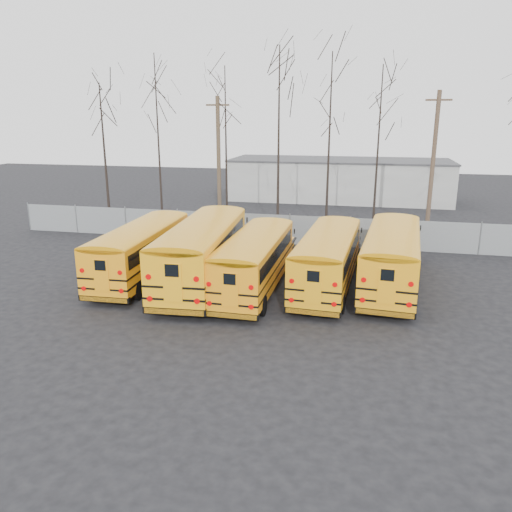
% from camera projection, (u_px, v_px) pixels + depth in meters
% --- Properties ---
extents(ground, '(120.00, 120.00, 0.00)m').
position_uv_depth(ground, '(248.00, 308.00, 22.60)').
color(ground, black).
rests_on(ground, ground).
extents(fence, '(40.00, 0.04, 2.00)m').
position_uv_depth(fence, '(290.00, 230.00, 33.59)').
color(fence, gray).
rests_on(fence, ground).
extents(distant_building, '(22.00, 8.00, 4.00)m').
position_uv_depth(distant_building, '(339.00, 180.00, 51.68)').
color(distant_building, '#BBBCB6').
rests_on(distant_building, ground).
extents(bus_a, '(2.85, 10.61, 2.94)m').
position_uv_depth(bus_a, '(142.00, 246.00, 26.50)').
color(bus_a, black).
rests_on(bus_a, ground).
extents(bus_b, '(3.62, 12.04, 3.32)m').
position_uv_depth(bus_b, '(204.00, 247.00, 25.50)').
color(bus_b, black).
rests_on(bus_b, ground).
extents(bus_c, '(2.45, 10.44, 2.91)m').
position_uv_depth(bus_c, '(255.00, 256.00, 24.62)').
color(bus_c, black).
rests_on(bus_c, ground).
extents(bus_d, '(2.96, 10.60, 2.94)m').
position_uv_depth(bus_d, '(328.00, 254.00, 24.92)').
color(bus_d, black).
rests_on(bus_d, ground).
extents(bus_e, '(3.36, 11.13, 3.07)m').
position_uv_depth(bus_e, '(392.00, 253.00, 24.93)').
color(bus_e, black).
rests_on(bus_e, ground).
extents(utility_pole_left, '(1.75, 0.41, 9.84)m').
position_uv_depth(utility_pole_left, '(219.00, 161.00, 38.21)').
color(utility_pole_left, brown).
rests_on(utility_pole_left, ground).
extents(utility_pole_right, '(1.81, 0.32, 10.16)m').
position_uv_depth(utility_pole_right, '(433.00, 161.00, 36.12)').
color(utility_pole_right, brown).
rests_on(utility_pole_right, ground).
extents(tree_0, '(0.26, 0.26, 10.75)m').
position_uv_depth(tree_0, '(105.00, 157.00, 37.77)').
color(tree_0, black).
rests_on(tree_0, ground).
extents(tree_1, '(0.26, 0.26, 12.80)m').
position_uv_depth(tree_1, '(159.00, 143.00, 37.68)').
color(tree_1, black).
rests_on(tree_1, ground).
extents(tree_2, '(0.26, 0.26, 12.03)m').
position_uv_depth(tree_2, '(226.00, 148.00, 38.79)').
color(tree_2, black).
rests_on(tree_2, ground).
extents(tree_3, '(0.26, 0.26, 12.96)m').
position_uv_depth(tree_3, '(279.00, 144.00, 34.78)').
color(tree_3, black).
rests_on(tree_3, ground).
extents(tree_4, '(0.26, 0.26, 12.63)m').
position_uv_depth(tree_4, '(329.00, 146.00, 35.43)').
color(tree_4, black).
rests_on(tree_4, ground).
extents(tree_5, '(0.26, 0.26, 11.87)m').
position_uv_depth(tree_5, '(378.00, 151.00, 36.14)').
color(tree_5, black).
rests_on(tree_5, ground).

